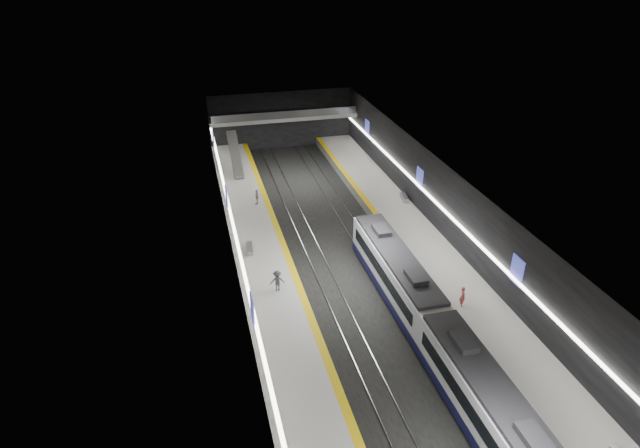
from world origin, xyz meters
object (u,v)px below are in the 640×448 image
object	(u,v)px
escalator	(235,154)
passenger_left_b	(277,281)
passenger_right_a	(463,296)
bench_left_far	(250,248)
train	(435,329)
passenger_left_a	(257,197)
bench_right_far	(404,197)

from	to	relation	value
escalator	passenger_left_b	distance (m)	27.16
passenger_right_a	passenger_left_b	world-z (taller)	passenger_left_b
bench_left_far	passenger_right_a	size ratio (longest dim) A/B	1.16
escalator	passenger_right_a	bearing A→B (deg)	-66.87
train	passenger_left_b	size ratio (longest dim) A/B	16.52
escalator	passenger_left_a	size ratio (longest dim) A/B	4.76
bench_right_far	passenger_left_a	xyz separation A→B (m)	(-15.90, 2.85, 0.60)
escalator	passenger_left_b	world-z (taller)	escalator
escalator	bench_right_far	bearing A→B (deg)	-38.50
bench_left_far	passenger_left_a	world-z (taller)	passenger_left_a
train	passenger_right_a	bearing A→B (deg)	40.98
passenger_left_a	bench_right_far	bearing A→B (deg)	76.15
train	passenger_right_a	xyz separation A→B (m)	(3.98, 3.46, -0.33)
passenger_left_a	bench_left_far	bearing A→B (deg)	-15.96
train	passenger_left_a	bearing A→B (deg)	109.22
bench_left_far	passenger_left_b	bearing A→B (deg)	-73.21
escalator	bench_left_far	distance (m)	20.44
escalator	passenger_right_a	xyz separation A→B (m)	(13.98, -32.74, -1.03)
train	passenger_left_b	distance (m)	13.20
passenger_left_b	bench_right_far	bearing A→B (deg)	-136.14
bench_right_far	escalator	bearing A→B (deg)	149.45
train	passenger_left_a	size ratio (longest dim) A/B	17.88
passenger_right_a	passenger_left_b	size ratio (longest dim) A/B	0.95
bench_left_far	passenger_left_a	size ratio (longest dim) A/B	1.19
passenger_right_a	passenger_left_a	bearing A→B (deg)	39.84
train	escalator	bearing A→B (deg)	105.44
escalator	bench_left_far	bearing A→B (deg)	-92.84
passenger_left_a	passenger_left_b	size ratio (longest dim) A/B	0.92
passenger_left_b	escalator	bearing A→B (deg)	-84.66
passenger_right_a	escalator	bearing A→B (deg)	32.69
bench_left_far	passenger_right_a	distance (m)	19.46
passenger_right_a	passenger_left_b	distance (m)	14.69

